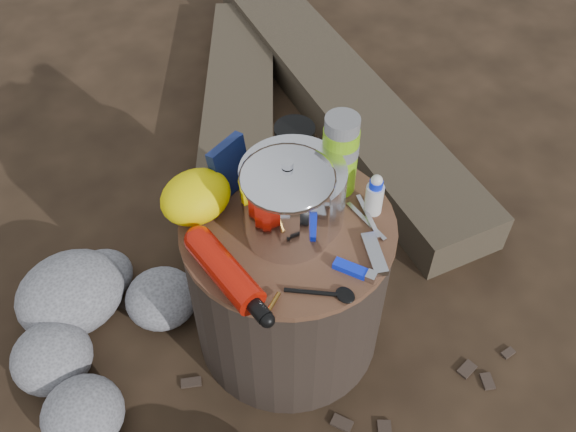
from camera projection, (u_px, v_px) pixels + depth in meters
ground at (288, 330)px, 1.74m from camera, size 60.00×60.00×0.00m
stump at (288, 283)px, 1.57m from camera, size 0.49×0.49×0.45m
rock_ring at (152, 385)px, 1.53m from camera, size 0.42×0.92×0.18m
log_main at (338, 94)px, 2.34m from camera, size 0.61×1.68×0.14m
log_small at (239, 113)px, 2.29m from camera, size 1.00×1.24×0.11m
foil_windscreen at (293, 193)px, 1.37m from camera, size 0.23×0.23×0.14m
camping_pot at (287, 200)px, 1.32m from camera, size 0.20×0.20×0.20m
fuel_bottle at (225, 271)px, 1.28m from camera, size 0.07×0.27×0.06m
thermos at (340, 155)px, 1.41m from camera, size 0.08×0.08×0.21m
travel_mug at (294, 150)px, 1.47m from camera, size 0.09×0.09×0.14m
stuff_sack at (196, 197)px, 1.38m from camera, size 0.16×0.13×0.11m
food_pouch at (229, 167)px, 1.43m from camera, size 0.11×0.05×0.13m
lighter at (350, 268)px, 1.31m from camera, size 0.06×0.09×0.02m
multitool at (374, 254)px, 1.34m from camera, size 0.08×0.11×0.02m
pot_grabber at (366, 220)px, 1.40m from camera, size 0.06×0.14×0.01m
spork at (313, 292)px, 1.27m from camera, size 0.12×0.12×0.01m
squeeze_bottle at (374, 196)px, 1.40m from camera, size 0.04×0.04×0.10m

